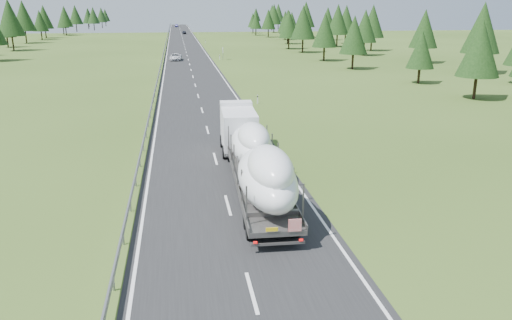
{
  "coord_description": "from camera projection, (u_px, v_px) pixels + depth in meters",
  "views": [
    {
      "loc": [
        -2.48,
        -25.77,
        10.61
      ],
      "look_at": [
        1.89,
        1.94,
        1.97
      ],
      "focal_mm": 35.0,
      "sensor_mm": 36.0,
      "label": 1
    }
  ],
  "objects": [
    {
      "name": "ground",
      "position": [
        228.0,
        205.0,
        27.82
      ],
      "size": [
        400.0,
        400.0,
        0.0
      ],
      "primitive_type": "plane",
      "color": "#354E1A",
      "rests_on": "ground"
    },
    {
      "name": "distant_car_dark",
      "position": [
        184.0,
        32.0,
        202.64
      ],
      "size": [
        1.78,
        3.89,
        1.29
      ],
      "primitive_type": "imported",
      "rotation": [
        0.0,
        0.0,
        0.07
      ],
      "color": "black",
      "rests_on": "ground"
    },
    {
      "name": "tree_line_left",
      "position": [
        15.0,
        21.0,
        131.89
      ],
      "size": [
        14.74,
        310.99,
        12.59
      ],
      "color": "black",
      "rests_on": "ground"
    },
    {
      "name": "tree_line_right",
      "position": [
        329.0,
        21.0,
        139.24
      ],
      "size": [
        27.1,
        310.76,
        12.51
      ],
      "color": "black",
      "rests_on": "ground"
    },
    {
      "name": "guardrail",
      "position": [
        164.0,
        50.0,
        121.21
      ],
      "size": [
        0.1,
        400.0,
        0.76
      ],
      "color": "slate",
      "rests_on": "ground"
    },
    {
      "name": "marker_posts",
      "position": [
        201.0,
        37.0,
        174.96
      ],
      "size": [
        0.13,
        350.08,
        1.0
      ],
      "color": "silver",
      "rests_on": "ground"
    },
    {
      "name": "distant_van",
      "position": [
        176.0,
        57.0,
        102.79
      ],
      "size": [
        2.59,
        5.12,
        1.39
      ],
      "primitive_type": "imported",
      "rotation": [
        0.0,
        0.0,
        -0.06
      ],
      "color": "silver",
      "rests_on": "ground"
    },
    {
      "name": "highway_sign",
      "position": [
        223.0,
        51.0,
        103.89
      ],
      "size": [
        0.08,
        0.9,
        2.6
      ],
      "color": "slate",
      "rests_on": "ground"
    },
    {
      "name": "distant_car_blue",
      "position": [
        177.0,
        26.0,
        272.52
      ],
      "size": [
        1.8,
        4.6,
        1.49
      ],
      "primitive_type": "imported",
      "rotation": [
        0.0,
        0.0,
        0.05
      ],
      "color": "#1D1D51",
      "rests_on": "ground"
    },
    {
      "name": "boat_truck",
      "position": [
        255.0,
        154.0,
        29.81
      ],
      "size": [
        3.16,
        19.19,
        4.12
      ],
      "color": "white",
      "rests_on": "ground"
    },
    {
      "name": "road_surface",
      "position": [
        186.0,
        52.0,
        122.23
      ],
      "size": [
        10.0,
        400.0,
        0.02
      ],
      "primitive_type": "cube",
      "color": "black",
      "rests_on": "ground"
    }
  ]
}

